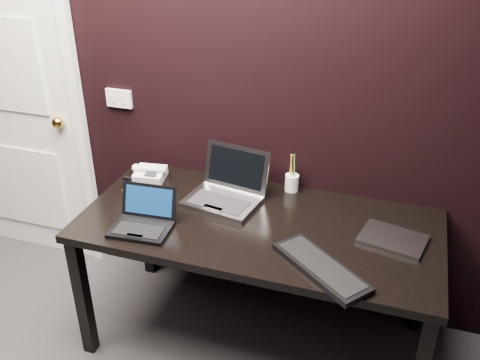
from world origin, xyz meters
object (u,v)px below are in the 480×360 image
(ext_keyboard, at_px, (321,267))
(door, at_px, (10,98))
(netbook, at_px, (143,221))
(desk_phone, at_px, (150,174))
(mobile_phone, at_px, (128,186))
(pen_cup, at_px, (292,182))
(desk, at_px, (258,236))
(silver_laptop, at_px, (226,192))
(closed_laptop, at_px, (393,239))

(ext_keyboard, bearing_deg, door, 162.23)
(netbook, height_order, desk_phone, netbook)
(mobile_phone, height_order, pen_cup, pen_cup)
(door, bearing_deg, mobile_phone, -18.51)
(ext_keyboard, distance_m, mobile_phone, 1.13)
(desk, bearing_deg, netbook, -157.16)
(silver_laptop, distance_m, closed_laptop, 0.84)
(desk, xyz_separation_m, silver_laptop, (-0.22, 0.15, 0.12))
(desk_phone, distance_m, mobile_phone, 0.17)
(ext_keyboard, bearing_deg, desk_phone, 154.51)
(silver_laptop, height_order, pen_cup, silver_laptop)
(desk, relative_size, pen_cup, 8.15)
(door, height_order, desk_phone, door)
(door, distance_m, closed_laptop, 2.31)
(door, xyz_separation_m, pen_cup, (1.73, -0.03, -0.26))
(closed_laptop, bearing_deg, silver_laptop, 172.92)
(silver_laptop, distance_m, mobile_phone, 0.52)
(closed_laptop, bearing_deg, desk_phone, 172.03)
(netbook, xyz_separation_m, mobile_phone, (-0.23, 0.28, -0.00))
(ext_keyboard, distance_m, pen_cup, 0.67)
(netbook, bearing_deg, desk_phone, 112.86)
(netbook, relative_size, mobile_phone, 3.45)
(desk, height_order, silver_laptop, silver_laptop)
(door, distance_m, desk_phone, 1.02)
(netbook, distance_m, desk_phone, 0.47)
(door, distance_m, desk, 1.73)
(door, bearing_deg, desk_phone, -8.77)
(door, height_order, mobile_phone, door)
(door, relative_size, mobile_phone, 25.61)
(door, xyz_separation_m, netbook, (1.15, -0.58, -0.27))
(silver_laptop, xyz_separation_m, ext_keyboard, (0.57, -0.41, -0.03))
(desk_phone, relative_size, mobile_phone, 2.37)
(netbook, bearing_deg, door, 153.09)
(silver_laptop, xyz_separation_m, desk_phone, (-0.46, 0.08, -0.01))
(door, bearing_deg, silver_laptop, -9.03)
(desk, height_order, mobile_phone, mobile_phone)
(ext_keyboard, distance_m, closed_laptop, 0.41)
(door, relative_size, pen_cup, 10.25)
(desk_phone, xyz_separation_m, mobile_phone, (-0.05, -0.16, -0.00))
(silver_laptop, xyz_separation_m, pen_cup, (0.29, 0.20, 0.00))
(netbook, xyz_separation_m, silver_laptop, (0.28, 0.36, 0.01))
(ext_keyboard, bearing_deg, pen_cup, 113.91)
(netbook, bearing_deg, pen_cup, 44.28)
(desk_phone, distance_m, pen_cup, 0.77)
(desk_phone, relative_size, pen_cup, 0.95)
(desk_phone, bearing_deg, mobile_phone, -107.41)
(door, xyz_separation_m, silver_laptop, (1.43, -0.23, -0.26))
(netbook, xyz_separation_m, desk_phone, (-0.18, 0.44, -0.00))
(door, xyz_separation_m, desk_phone, (0.97, -0.15, -0.27))
(closed_laptop, height_order, desk_phone, desk_phone)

